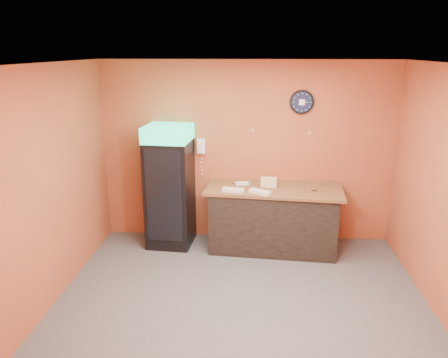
{
  "coord_description": "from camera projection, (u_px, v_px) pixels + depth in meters",
  "views": [
    {
      "loc": [
        0.13,
        -4.6,
        2.95
      ],
      "look_at": [
        -0.24,
        0.6,
        1.39
      ],
      "focal_mm": 35.0,
      "sensor_mm": 36.0,
      "label": 1
    }
  ],
  "objects": [
    {
      "name": "floor",
      "position": [
        241.0,
        304.0,
        5.25
      ],
      "size": [
        4.5,
        4.5,
        0.0
      ],
      "primitive_type": "plane",
      "color": "#47474C",
      "rests_on": "ground"
    },
    {
      "name": "back_wall",
      "position": [
        246.0,
        153.0,
        6.76
      ],
      "size": [
        4.5,
        0.02,
        2.8
      ],
      "primitive_type": "cube",
      "color": "#BD5835",
      "rests_on": "floor"
    },
    {
      "name": "left_wall",
      "position": [
        46.0,
        189.0,
        5.01
      ],
      "size": [
        0.02,
        4.0,
        2.8
      ],
      "primitive_type": "cube",
      "color": "#BD5835",
      "rests_on": "floor"
    },
    {
      "name": "ceiling",
      "position": [
        244.0,
        64.0,
        4.45
      ],
      "size": [
        4.5,
        4.0,
        0.02
      ],
      "primitive_type": "cube",
      "color": "white",
      "rests_on": "back_wall"
    },
    {
      "name": "beverage_cooler",
      "position": [
        170.0,
        189.0,
        6.61
      ],
      "size": [
        0.7,
        0.71,
        1.87
      ],
      "rotation": [
        0.0,
        0.0,
        -0.07
      ],
      "color": "black",
      "rests_on": "floor"
    },
    {
      "name": "prep_counter",
      "position": [
        273.0,
        219.0,
        6.61
      ],
      "size": [
        1.91,
        0.96,
        0.93
      ],
      "primitive_type": "cube",
      "rotation": [
        0.0,
        0.0,
        -0.07
      ],
      "color": "black",
      "rests_on": "floor"
    },
    {
      "name": "wall_clock",
      "position": [
        302.0,
        102.0,
        6.45
      ],
      "size": [
        0.36,
        0.06,
        0.36
      ],
      "color": "black",
      "rests_on": "back_wall"
    },
    {
      "name": "wall_phone",
      "position": [
        201.0,
        146.0,
        6.73
      ],
      "size": [
        0.12,
        0.11,
        0.23
      ],
      "color": "white",
      "rests_on": "back_wall"
    },
    {
      "name": "butcher_paper",
      "position": [
        274.0,
        189.0,
        6.47
      ],
      "size": [
        2.08,
        1.04,
        0.04
      ],
      "primitive_type": "cube",
      "rotation": [
        0.0,
        0.0,
        -0.09
      ],
      "color": "brown",
      "rests_on": "prep_counter"
    },
    {
      "name": "sub_roll_stack",
      "position": [
        269.0,
        182.0,
        6.48
      ],
      "size": [
        0.24,
        0.1,
        0.15
      ],
      "rotation": [
        0.0,
        0.0,
        -0.09
      ],
      "color": "beige",
      "rests_on": "butcher_paper"
    },
    {
      "name": "wrapped_sandwich_left",
      "position": [
        233.0,
        190.0,
        6.29
      ],
      "size": [
        0.33,
        0.18,
        0.04
      ],
      "primitive_type": "cube",
      "rotation": [
        0.0,
        0.0,
        -0.19
      ],
      "color": "silver",
      "rests_on": "butcher_paper"
    },
    {
      "name": "wrapped_sandwich_mid",
      "position": [
        260.0,
        192.0,
        6.21
      ],
      "size": [
        0.33,
        0.26,
        0.04
      ],
      "primitive_type": "cube",
      "rotation": [
        0.0,
        0.0,
        -0.53
      ],
      "color": "silver",
      "rests_on": "butcher_paper"
    },
    {
      "name": "wrapped_sandwich_right",
      "position": [
        243.0,
        183.0,
        6.62
      ],
      "size": [
        0.26,
        0.15,
        0.04
      ],
      "primitive_type": "cube",
      "rotation": [
        0.0,
        0.0,
        0.24
      ],
      "color": "silver",
      "rests_on": "butcher_paper"
    },
    {
      "name": "kitchen_tool",
      "position": [
        250.0,
        183.0,
        6.6
      ],
      "size": [
        0.07,
        0.07,
        0.07
      ],
      "primitive_type": "cylinder",
      "color": "silver",
      "rests_on": "butcher_paper"
    }
  ]
}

